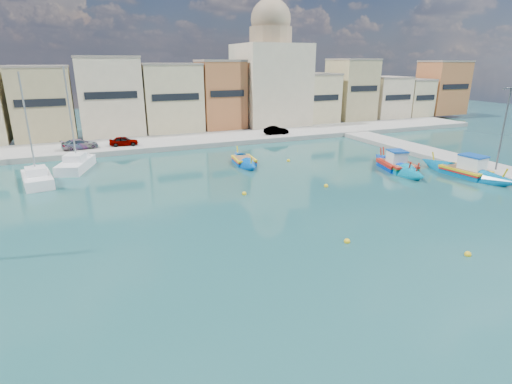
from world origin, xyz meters
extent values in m
plane|color=#174643|center=(0.00, 0.00, 0.00)|extent=(160.00, 160.00, 0.00)
cube|color=gray|center=(0.00, 32.00, 0.30)|extent=(80.00, 8.00, 0.60)
cube|color=tan|center=(-21.91, 39.16, 4.97)|extent=(6.90, 6.32, 8.74)
cube|color=gray|center=(-21.91, 39.16, 9.49)|extent=(7.03, 6.44, 0.30)
cube|color=black|center=(-21.91, 35.95, 5.41)|extent=(5.52, 0.10, 0.90)
cube|color=beige|center=(-13.86, 39.12, 5.55)|extent=(7.88, 6.24, 9.89)
cube|color=gray|center=(-13.86, 39.12, 10.64)|extent=(8.04, 6.37, 0.30)
cube|color=black|center=(-13.86, 35.95, 6.04)|extent=(6.30, 0.10, 0.90)
cube|color=beige|center=(-5.74, 39.72, 5.09)|extent=(7.88, 7.44, 8.99)
cube|color=gray|center=(-5.74, 39.72, 9.74)|extent=(8.04, 7.59, 0.30)
cube|color=black|center=(-5.74, 35.95, 5.54)|extent=(6.30, 0.10, 0.90)
cube|color=#BD6D3B|center=(1.54, 39.07, 5.31)|extent=(6.17, 6.13, 9.43)
cube|color=gray|center=(1.54, 39.07, 10.18)|extent=(6.29, 6.26, 0.30)
cube|color=black|center=(1.54, 35.95, 5.78)|extent=(4.93, 0.10, 0.90)
cube|color=tan|center=(9.05, 39.85, 3.63)|extent=(7.31, 7.69, 6.05)
cube|color=gray|center=(9.05, 39.85, 6.80)|extent=(7.46, 7.85, 0.30)
cube|color=black|center=(9.05, 35.95, 3.93)|extent=(5.85, 0.10, 0.90)
cube|color=beige|center=(17.02, 39.65, 4.31)|extent=(7.54, 7.30, 7.41)
cube|color=gray|center=(17.02, 39.65, 8.16)|extent=(7.69, 7.45, 0.30)
cube|color=black|center=(17.02, 35.95, 4.68)|extent=(6.03, 0.10, 0.90)
cube|color=tan|center=(24.93, 39.49, 5.42)|extent=(6.36, 6.97, 9.63)
cube|color=gray|center=(24.93, 39.49, 10.38)|extent=(6.48, 7.11, 0.30)
cube|color=black|center=(24.93, 35.95, 5.90)|extent=(5.09, 0.10, 0.90)
cube|color=beige|center=(32.15, 39.35, 3.93)|extent=(6.63, 6.70, 6.65)
cube|color=gray|center=(32.15, 39.35, 7.40)|extent=(6.76, 6.83, 0.30)
cube|color=black|center=(32.15, 35.95, 4.26)|extent=(5.30, 0.10, 0.90)
cube|color=beige|center=(38.26, 39.75, 3.70)|extent=(5.08, 7.51, 6.20)
cube|color=gray|center=(38.26, 39.75, 6.95)|extent=(5.18, 7.66, 0.30)
cube|color=black|center=(38.26, 35.95, 4.01)|extent=(4.06, 0.10, 0.90)
cube|color=#BD6D3B|center=(45.15, 39.00, 5.27)|extent=(7.79, 6.00, 9.33)
cube|color=gray|center=(45.15, 39.00, 10.08)|extent=(7.95, 6.12, 0.30)
cube|color=black|center=(45.15, 35.95, 5.73)|extent=(6.23, 0.10, 0.90)
cube|color=beige|center=(10.00, 40.00, 6.60)|extent=(10.00, 10.00, 12.00)
cylinder|color=#9E8466|center=(10.00, 40.00, 13.80)|extent=(6.40, 6.40, 2.40)
sphere|color=#9E8466|center=(10.00, 40.00, 15.99)|extent=(6.00, 6.00, 6.00)
cylinder|color=#595B60|center=(17.50, 6.00, 4.00)|extent=(0.16, 0.16, 8.00)
cylinder|color=#595B60|center=(17.10, 6.00, 7.90)|extent=(1.00, 0.10, 0.10)
cube|color=#595B60|center=(16.60, 6.00, 7.85)|extent=(0.35, 0.15, 0.18)
imported|color=#4C1919|center=(-13.39, 30.50, 1.16)|extent=(3.41, 1.77, 1.11)
imported|color=#4C1919|center=(6.55, 30.50, 1.15)|extent=(3.44, 1.60, 1.09)
imported|color=#4C1919|center=(-18.16, 30.50, 1.17)|extent=(4.16, 2.43, 1.13)
cube|color=#006298|center=(14.49, 6.77, 0.22)|extent=(2.52, 4.07, 1.09)
cone|color=#006298|center=(14.20, 9.97, 0.27)|extent=(2.49, 3.74, 2.79)
cone|color=#006298|center=(14.78, 3.57, 0.27)|extent=(2.49, 3.74, 2.79)
cube|color=yellow|center=(14.49, 6.77, 0.67)|extent=(2.62, 4.28, 0.20)
cube|color=red|center=(14.49, 6.77, 0.48)|extent=(2.63, 4.15, 0.11)
cube|color=olive|center=(14.49, 6.77, 0.76)|extent=(2.16, 3.68, 0.07)
cylinder|color=yellow|center=(14.17, 10.29, 0.98)|extent=(0.20, 0.53, 1.18)
cylinder|color=yellow|center=(14.81, 3.26, 0.98)|extent=(0.20, 0.53, 1.18)
cube|color=white|center=(14.54, 6.21, 1.36)|extent=(1.69, 2.11, 1.20)
cube|color=#0F47A5|center=(14.54, 6.21, 2.02)|extent=(1.79, 2.26, 0.13)
cube|color=#0032AC|center=(10.17, 11.36, 0.21)|extent=(2.85, 3.71, 1.03)
cone|color=#0032AC|center=(10.87, 13.99, 0.26)|extent=(2.79, 3.49, 2.58)
cone|color=#0032AC|center=(9.46, 8.73, 0.26)|extent=(2.79, 3.49, 2.58)
cube|color=red|center=(10.17, 11.36, 0.64)|extent=(2.97, 3.91, 0.19)
cube|color=red|center=(10.17, 11.36, 0.45)|extent=(2.96, 3.80, 0.10)
cube|color=olive|center=(10.17, 11.36, 0.72)|extent=(2.47, 3.34, 0.06)
cylinder|color=red|center=(10.94, 14.25, 0.93)|extent=(0.27, 0.51, 1.12)
cylinder|color=red|center=(9.39, 8.47, 0.93)|extent=(0.27, 0.51, 1.12)
cube|color=white|center=(10.04, 10.90, 1.29)|extent=(1.83, 1.99, 1.13)
cube|color=#0F47A5|center=(10.04, 10.90, 1.92)|extent=(1.94, 2.13, 0.12)
cube|color=#007DA4|center=(10.25, 10.78, 0.22)|extent=(3.07, 4.11, 1.11)
cone|color=#007DA4|center=(11.01, 13.71, 0.28)|extent=(3.00, 3.85, 2.80)
cone|color=#007DA4|center=(9.48, 7.84, 0.28)|extent=(3.00, 3.85, 2.80)
cube|color=#B22213|center=(10.25, 10.78, 0.69)|extent=(3.21, 4.32, 0.20)
cube|color=#197F33|center=(10.25, 10.78, 0.49)|extent=(3.20, 4.20, 0.11)
cube|color=olive|center=(10.25, 10.78, 0.78)|extent=(2.67, 3.70, 0.07)
cylinder|color=#B22213|center=(11.09, 14.00, 1.00)|extent=(0.28, 0.55, 1.21)
cylinder|color=#B22213|center=(9.41, 7.55, 1.00)|extent=(0.28, 0.55, 1.21)
cube|color=#0049AB|center=(-2.66, 18.99, 0.19)|extent=(2.16, 3.03, 0.95)
cone|color=#0049AB|center=(-2.43, 21.34, 0.24)|extent=(2.15, 2.86, 2.34)
cone|color=#0049AB|center=(-2.89, 16.63, 0.24)|extent=(2.15, 2.86, 2.34)
cube|color=yellow|center=(-2.66, 18.99, 0.59)|extent=(2.25, 3.20, 0.17)
cube|color=red|center=(-2.66, 18.99, 0.42)|extent=(2.26, 3.09, 0.09)
cube|color=olive|center=(-2.66, 18.99, 0.66)|extent=(1.86, 2.75, 0.06)
cylinder|color=yellow|center=(-2.40, 21.57, 0.85)|extent=(0.18, 0.46, 1.03)
cylinder|color=yellow|center=(-2.91, 16.40, 0.85)|extent=(0.18, 0.46, 1.03)
cube|color=white|center=(-18.62, 23.20, 0.32)|extent=(3.79, 5.91, 1.20)
cone|color=white|center=(-17.53, 26.56, 0.32)|extent=(3.07, 3.67, 2.22)
cube|color=white|center=(-18.62, 23.20, 1.25)|extent=(2.18, 2.38, 0.65)
cylinder|color=#999EA3|center=(-18.50, 23.57, 5.08)|extent=(0.15, 0.15, 9.24)
cube|color=white|center=(-21.64, 19.21, 0.31)|extent=(2.93, 5.27, 1.16)
cone|color=white|center=(-22.18, 22.37, 0.31)|extent=(2.58, 3.16, 2.13)
cube|color=white|center=(-21.64, 19.21, 1.20)|extent=(1.87, 2.02, 0.62)
cylinder|color=#999EA3|center=(-21.70, 19.56, 4.89)|extent=(0.14, 0.14, 8.89)
sphere|color=yellow|center=(-3.94, -0.92, 0.08)|extent=(0.36, 0.36, 0.36)
sphere|color=yellow|center=(0.86, 8.90, 0.08)|extent=(0.36, 0.36, 0.36)
sphere|color=yellow|center=(2.08, 18.16, 0.08)|extent=(0.36, 0.36, 0.36)
sphere|color=yellow|center=(-6.28, 9.66, 0.08)|extent=(0.36, 0.36, 0.36)
sphere|color=yellow|center=(1.16, -4.88, 0.08)|extent=(0.36, 0.36, 0.36)
camera|label=1|loc=(-17.16, -18.43, 10.12)|focal=28.00mm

